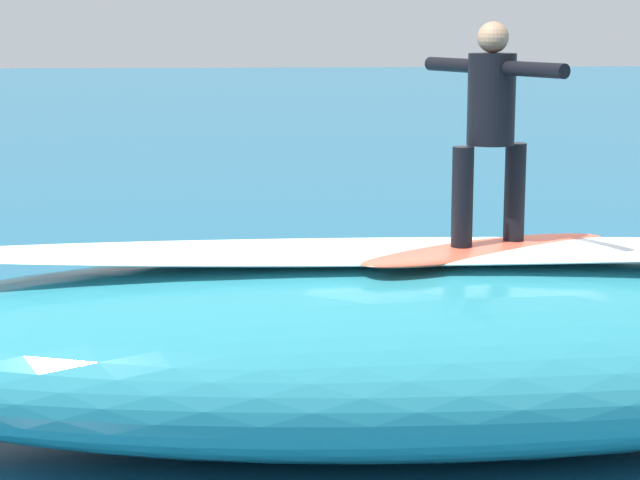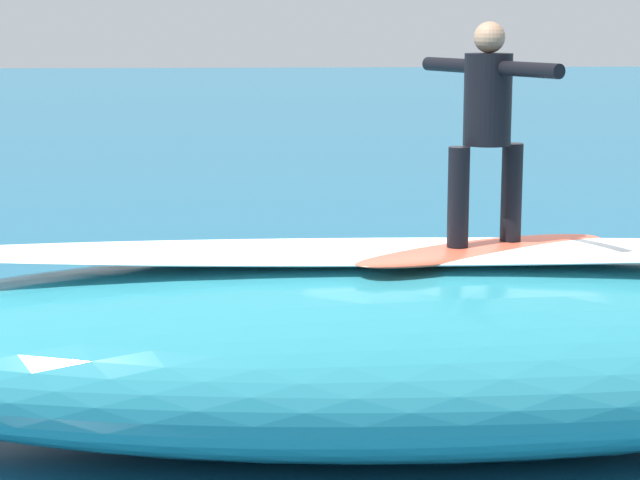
{
  "view_description": "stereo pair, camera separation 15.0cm",
  "coord_description": "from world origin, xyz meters",
  "views": [
    {
      "loc": [
        1.83,
        9.38,
        2.9
      ],
      "look_at": [
        1.04,
        -0.15,
        1.1
      ],
      "focal_mm": 66.62,
      "sensor_mm": 36.0,
      "label": 1
    },
    {
      "loc": [
        1.68,
        9.4,
        2.9
      ],
      "look_at": [
        1.04,
        -0.15,
        1.1
      ],
      "focal_mm": 66.62,
      "sensor_mm": 36.0,
      "label": 2
    }
  ],
  "objects": [
    {
      "name": "surfboard_paddling",
      "position": [
        2.03,
        -1.93,
        0.05
      ],
      "size": [
        0.79,
        2.0,
        0.1
      ],
      "primitive_type": "ellipsoid",
      "rotation": [
        0.0,
        0.0,
        1.41
      ],
      "color": "yellow",
      "rests_on": "ground_plane"
    },
    {
      "name": "foam_patch_near",
      "position": [
        1.14,
        1.32,
        0.07
      ],
      "size": [
        1.18,
        1.16,
        0.13
      ],
      "primitive_type": "ellipsoid",
      "rotation": [
        0.0,
        0.0,
        2.39
      ],
      "color": "white",
      "rests_on": "ground_plane"
    },
    {
      "name": "ground_plane",
      "position": [
        0.0,
        0.0,
        0.0
      ],
      "size": [
        120.0,
        120.0,
        0.0
      ],
      "primitive_type": "plane",
      "color": "#196084"
    },
    {
      "name": "wave_foam_lip",
      "position": [
        0.67,
        1.6,
        1.34
      ],
      "size": [
        6.86,
        1.17,
        0.08
      ],
      "primitive_type": "ellipsoid",
      "rotation": [
        0.0,
        0.0,
        -0.04
      ],
      "color": "white",
      "rests_on": "wave_crest"
    },
    {
      "name": "surfboard_riding",
      "position": [
        0.05,
        1.62,
        1.35
      ],
      "size": [
        2.07,
        1.38,
        0.09
      ],
      "primitive_type": "ellipsoid",
      "rotation": [
        0.0,
        0.0,
        0.45
      ],
      "color": "#E0563D",
      "rests_on": "wave_crest"
    },
    {
      "name": "wave_crest",
      "position": [
        0.67,
        1.6,
        0.65
      ],
      "size": [
        8.13,
        2.92,
        1.3
      ],
      "primitive_type": "ellipsoid",
      "rotation": [
        0.0,
        0.0,
        -0.04
      ],
      "color": "teal",
      "rests_on": "ground_plane"
    },
    {
      "name": "foam_patch_mid",
      "position": [
        2.34,
        -1.23,
        0.07
      ],
      "size": [
        0.58,
        0.71,
        0.15
      ],
      "primitive_type": "ellipsoid",
      "rotation": [
        0.0,
        0.0,
        1.74
      ],
      "color": "white",
      "rests_on": "ground_plane"
    },
    {
      "name": "foam_patch_far",
      "position": [
        -0.21,
        -1.18,
        0.04
      ],
      "size": [
        0.85,
        0.8,
        0.08
      ],
      "primitive_type": "ellipsoid",
      "rotation": [
        0.0,
        0.0,
        0.61
      ],
      "color": "white",
      "rests_on": "ground_plane"
    },
    {
      "name": "surfer_paddling",
      "position": [
        2.02,
        -2.05,
        0.22
      ],
      "size": [
        0.49,
        1.55,
        0.28
      ],
      "rotation": [
        0.0,
        0.0,
        1.41
      ],
      "color": "black",
      "rests_on": "surfboard_paddling"
    },
    {
      "name": "surfer_riding",
      "position": [
        0.05,
        1.62,
        2.25
      ],
      "size": [
        0.69,
        1.3,
        1.48
      ],
      "rotation": [
        0.0,
        0.0,
        0.45
      ],
      "color": "black",
      "rests_on": "surfboard_riding"
    }
  ]
}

